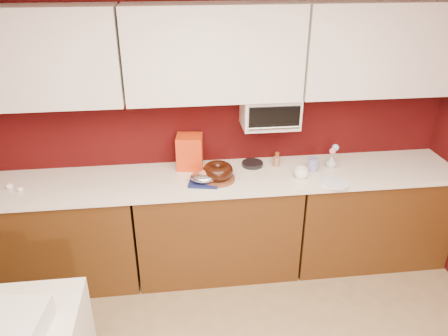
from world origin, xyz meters
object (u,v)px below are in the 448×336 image
object	(u,v)px
flower_vase	(331,161)
toaster_oven	(270,111)
coffee_mug	(301,172)
blue_jar	(313,164)
pandoro_box	(190,152)
newspaper_stack	(7,326)
foil_ham_nest	(204,177)
bundt_cake	(218,171)

from	to	relation	value
flower_vase	toaster_oven	bearing A→B (deg)	167.36
coffee_mug	blue_jar	world-z (taller)	blue_jar
pandoro_box	flower_vase	xyz separation A→B (m)	(1.17, -0.14, -0.09)
toaster_oven	blue_jar	world-z (taller)	toaster_oven
newspaper_stack	foil_ham_nest	bearing A→B (deg)	48.51
foil_ham_nest	pandoro_box	size ratio (longest dim) A/B	0.75
bundt_cake	coffee_mug	xyz separation A→B (m)	(0.66, -0.04, -0.03)
bundt_cake	pandoro_box	bearing A→B (deg)	128.47
newspaper_stack	bundt_cake	bearing A→B (deg)	46.55
toaster_oven	flower_vase	distance (m)	0.68
coffee_mug	newspaper_stack	world-z (taller)	coffee_mug
bundt_cake	blue_jar	distance (m)	0.80
foil_ham_nest	pandoro_box	xyz separation A→B (m)	(-0.09, 0.29, 0.09)
foil_ham_nest	bundt_cake	bearing A→B (deg)	17.69
bundt_cake	coffee_mug	size ratio (longest dim) A/B	2.32
foil_ham_nest	flower_vase	distance (m)	1.09
pandoro_box	foil_ham_nest	bearing A→B (deg)	-65.13
foil_ham_nest	flower_vase	size ratio (longest dim) A/B	1.89
bundt_cake	coffee_mug	bearing A→B (deg)	-3.80
toaster_oven	bundt_cake	bearing A→B (deg)	-152.69
flower_vase	newspaper_stack	world-z (taller)	flower_vase
newspaper_stack	blue_jar	bearing A→B (deg)	34.07
foil_ham_nest	blue_jar	distance (m)	0.92
bundt_cake	newspaper_stack	distance (m)	1.78
blue_jar	flower_vase	xyz separation A→B (m)	(0.17, 0.04, 0.00)
coffee_mug	flower_vase	distance (m)	0.34
toaster_oven	blue_jar	distance (m)	0.57
bundt_cake	toaster_oven	bearing A→B (deg)	27.31
bundt_cake	newspaper_stack	size ratio (longest dim) A/B	0.64
pandoro_box	blue_jar	bearing A→B (deg)	-2.85
toaster_oven	newspaper_stack	world-z (taller)	toaster_oven
bundt_cake	blue_jar	world-z (taller)	bundt_cake
bundt_cake	flower_vase	xyz separation A→B (m)	(0.97, 0.12, -0.02)
foil_ham_nest	blue_jar	xyz separation A→B (m)	(0.91, 0.11, -0.00)
pandoro_box	bundt_cake	bearing A→B (deg)	-44.06
pandoro_box	coffee_mug	world-z (taller)	pandoro_box
blue_jar	foil_ham_nest	bearing A→B (deg)	-172.98
pandoro_box	coffee_mug	xyz separation A→B (m)	(0.87, -0.30, -0.09)
toaster_oven	newspaper_stack	size ratio (longest dim) A/B	1.19
foil_ham_nest	coffee_mug	distance (m)	0.78
foil_ham_nest	coffee_mug	bearing A→B (deg)	-0.59
flower_vase	newspaper_stack	size ratio (longest dim) A/B	0.30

